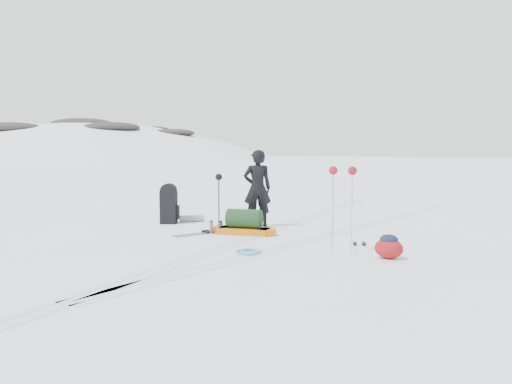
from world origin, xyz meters
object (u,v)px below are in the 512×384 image
Objects in this scene: expedition_rucksack at (172,205)px; ski_poles_black at (219,184)px; pulk_sled at (244,225)px; skier at (257,188)px.

ski_poles_black reaches higher than expedition_rucksack.
pulk_sled is 1.48× the size of expedition_rucksack.
expedition_rucksack is at bearing -177.70° from ski_poles_black.
skier is at bearing 92.62° from pulk_sled.
pulk_sled is at bearing -36.22° from expedition_rucksack.
skier reaches higher than expedition_rucksack.
expedition_rucksack is (-2.38, 0.41, 0.25)m from pulk_sled.
ski_poles_black is at bearing -30.00° from expedition_rucksack.
ski_poles_black is (-0.59, -0.75, 0.14)m from skier.
pulk_sled is 2.43m from expedition_rucksack.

